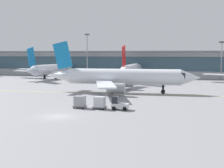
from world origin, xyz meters
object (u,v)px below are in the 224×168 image
object	(u,v)px
gate_airplane_1	(52,69)
gate_airplane_2	(132,70)
taxiing_regional_jet	(121,77)
cargo_dolly_lead	(100,102)
apron_light_mast_2	(221,59)
cargo_dolly_trailing	(80,101)
baggage_tug	(119,104)
apron_light_mast_1	(87,54)

from	to	relation	value
gate_airplane_1	gate_airplane_2	bearing A→B (deg)	-83.16
taxiing_regional_jet	cargo_dolly_lead	bearing A→B (deg)	-88.86
gate_airplane_1	apron_light_mast_2	distance (m)	57.16
cargo_dolly_lead	apron_light_mast_2	bearing A→B (deg)	70.70
taxiing_regional_jet	apron_light_mast_2	size ratio (longest dim) A/B	2.76
gate_airplane_1	cargo_dolly_lead	world-z (taller)	gate_airplane_1
apron_light_mast_2	taxiing_regional_jet	bearing A→B (deg)	-117.47
cargo_dolly_trailing	gate_airplane_2	bearing A→B (deg)	92.71
taxiing_regional_jet	cargo_dolly_trailing	world-z (taller)	taxiing_regional_jet
baggage_tug	gate_airplane_1	bearing A→B (deg)	123.62
baggage_tug	cargo_dolly_lead	world-z (taller)	baggage_tug
gate_airplane_2	taxiing_regional_jet	world-z (taller)	taxiing_regional_jet
cargo_dolly_lead	apron_light_mast_1	xyz separation A→B (m)	(-25.91, 62.96, 7.50)
gate_airplane_2	baggage_tug	world-z (taller)	gate_airplane_2
cargo_dolly_lead	apron_light_mast_2	size ratio (longest dim) A/B	0.17
cargo_dolly_trailing	apron_light_mast_1	bearing A→B (deg)	107.82
gate_airplane_1	gate_airplane_2	size ratio (longest dim) A/B	0.96
gate_airplane_2	cargo_dolly_lead	bearing A→B (deg)	-175.30
taxiing_regional_jet	apron_light_mast_2	xyz separation A→B (m)	(22.55, 43.37, 3.52)
gate_airplane_1	cargo_dolly_lead	bearing A→B (deg)	-144.09
gate_airplane_2	cargo_dolly_trailing	size ratio (longest dim) A/B	15.69
gate_airplane_2	cargo_dolly_trailing	bearing A→B (deg)	-178.63
gate_airplane_2	apron_light_mast_1	world-z (taller)	apron_light_mast_1
apron_light_mast_2	cargo_dolly_trailing	bearing A→B (deg)	-109.99
gate_airplane_2	cargo_dolly_trailing	distance (m)	56.78
gate_airplane_1	baggage_tug	size ratio (longest dim) A/B	12.25
baggage_tug	apron_light_mast_1	bearing A→B (deg)	112.87
apron_light_mast_1	baggage_tug	bearing A→B (deg)	-65.24
baggage_tug	apron_light_mast_2	world-z (taller)	apron_light_mast_2
baggage_tug	apron_light_mast_2	distance (m)	67.44
cargo_dolly_lead	cargo_dolly_trailing	world-z (taller)	same
baggage_tug	apron_light_mast_2	xyz separation A→B (m)	(17.29, 64.90, 6.09)
gate_airplane_1	baggage_tug	xyz separation A→B (m)	(38.75, -54.30, -2.33)
taxiing_regional_jet	cargo_dolly_trailing	bearing A→B (deg)	-97.59
gate_airplane_1	cargo_dolly_lead	xyz separation A→B (m)	(35.67, -54.40, -2.17)
baggage_tug	cargo_dolly_trailing	distance (m)	6.40
cargo_dolly_trailing	taxiing_regional_jet	bearing A→B (deg)	85.13
gate_airplane_2	apron_light_mast_1	size ratio (longest dim) A/B	2.15
cargo_dolly_trailing	cargo_dolly_lead	bearing A→B (deg)	0.00
taxiing_regional_jet	cargo_dolly_lead	size ratio (longest dim) A/B	16.18
baggage_tug	cargo_dolly_trailing	xyz separation A→B (m)	(-6.39, -0.21, 0.16)
taxiing_regional_jet	apron_light_mast_1	xyz separation A→B (m)	(-23.73, 41.33, 5.10)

